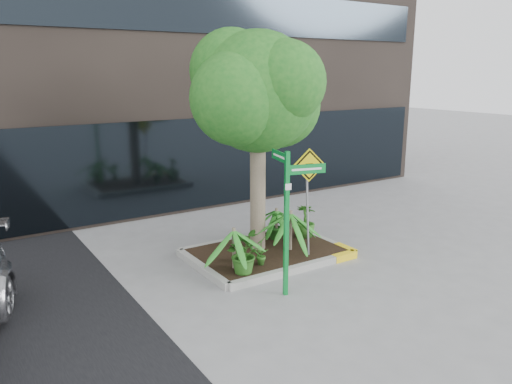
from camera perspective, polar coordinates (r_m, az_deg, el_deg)
ground at (r=10.80m, az=1.23°, el=-8.03°), size 80.00×80.00×0.00m
planter at (r=11.09m, az=1.43°, el=-6.86°), size 3.35×2.36×0.15m
tree at (r=10.55m, az=0.15°, el=11.35°), size 3.25×2.89×4.88m
palm_front at (r=10.87m, az=4.00°, el=-2.43°), size 1.00×1.00×1.11m
palm_left at (r=9.85m, az=-2.57°, el=-4.43°), size 0.94×0.94×1.05m
palm_back at (r=11.54m, az=2.35°, el=-2.11°), size 0.85×0.85×0.95m
shrub_a at (r=9.76m, az=-1.58°, el=-7.01°), size 0.95×0.95×0.79m
shrub_b at (r=11.88m, az=5.72°, el=-3.25°), size 0.63×0.63×0.80m
shrub_c at (r=10.17m, az=0.58°, el=-6.63°), size 0.46×0.46×0.63m
shrub_d at (r=11.65m, az=2.32°, el=-3.82°), size 0.52×0.52×0.69m
street_sign_post at (r=8.85m, az=3.70°, el=-1.77°), size 0.77×0.90×2.65m
cattle_sign at (r=10.51m, az=6.01°, el=0.99°), size 0.67×0.32×2.29m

